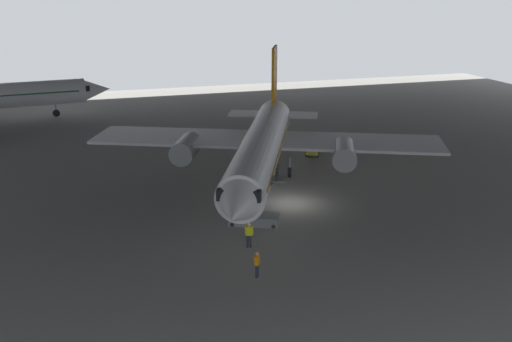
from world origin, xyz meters
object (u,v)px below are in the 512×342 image
at_px(airplane_main, 262,146).
at_px(boarding_stairs, 255,214).
at_px(crew_worker_by_stairs, 249,234).
at_px(baggage_tug, 312,149).
at_px(crew_worker_near_nose, 257,263).

xyz_separation_m(airplane_main, boarding_stairs, (-3.23, -8.54, -2.54)).
relative_size(airplane_main, crew_worker_by_stairs, 18.15).
relative_size(boarding_stairs, baggage_tug, 1.78).
bearing_deg(baggage_tug, crew_worker_near_nose, -119.16).
height_order(boarding_stairs, crew_worker_by_stairs, boarding_stairs).
relative_size(crew_worker_by_stairs, baggage_tug, 0.68).
bearing_deg(crew_worker_near_nose, crew_worker_by_stairs, 80.05).
bearing_deg(baggage_tug, airplane_main, -137.46).
height_order(boarding_stairs, baggage_tug, boarding_stairs).
bearing_deg(crew_worker_by_stairs, airplane_main, 68.79).
bearing_deg(airplane_main, boarding_stairs, -110.72).
xyz_separation_m(airplane_main, crew_worker_near_nose, (-5.46, -16.31, -2.32)).
xyz_separation_m(boarding_stairs, crew_worker_near_nose, (-2.23, -7.77, 0.22)).
bearing_deg(boarding_stairs, airplane_main, 69.28).
height_order(airplane_main, crew_worker_by_stairs, airplane_main).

